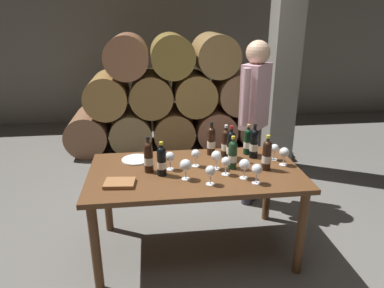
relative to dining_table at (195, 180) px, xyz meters
The scene contains 27 objects.
ground_plane 0.67m from the dining_table, ahead, with size 14.00×14.00×0.00m, color #66635E.
cellar_back_wall 4.26m from the dining_table, 90.00° to the left, with size 10.00×0.24×2.80m, color slate.
barrel_stack 2.60m from the dining_table, 90.00° to the left, with size 3.12×0.90×1.69m.
stone_pillar 2.16m from the dining_table, 50.91° to the left, with size 0.32×0.32×2.60m, color slate.
dining_table is the anchor object (origin of this frame).
wine_bottle_0 0.43m from the dining_table, 59.53° to the left, with size 0.07×0.07×0.30m.
wine_bottle_1 0.45m from the dining_table, 39.76° to the left, with size 0.07×0.07×0.29m.
wine_bottle_2 0.62m from the dining_table, 20.20° to the left, with size 0.07×0.07×0.31m.
wine_bottle_3 0.35m from the dining_table, 167.53° to the right, with size 0.07×0.07×0.28m.
wine_bottle_4 0.43m from the dining_table, behind, with size 0.07×0.07×0.30m.
wine_bottle_5 0.62m from the dining_table, 29.44° to the left, with size 0.07×0.07×0.27m.
wine_bottle_6 0.61m from the dining_table, ahead, with size 0.07×0.07×0.29m.
wine_bottle_7 0.37m from the dining_table, ahead, with size 0.07×0.07×0.28m.
wine_bottle_8 0.43m from the dining_table, 25.52° to the left, with size 0.07×0.07×0.31m.
wine_glass_0 0.28m from the dining_table, 169.84° to the left, with size 0.08×0.08×0.15m.
wine_glass_1 0.55m from the dining_table, 34.33° to the right, with size 0.08×0.08×0.15m.
wine_glass_2 0.74m from the dining_table, 10.14° to the left, with size 0.07×0.07×0.14m.
wine_glass_3 0.34m from the dining_table, 73.66° to the right, with size 0.08×0.08×0.15m.
wine_glass_4 0.45m from the dining_table, 29.11° to the right, with size 0.08×0.08×0.16m.
wine_glass_5 0.21m from the dining_table, 78.93° to the left, with size 0.07×0.07×0.15m.
wine_glass_6 0.77m from the dining_table, ahead, with size 0.08×0.08×0.16m.
wine_glass_7 0.32m from the dining_table, 26.59° to the right, with size 0.07×0.07×0.15m.
wine_glass_8 0.27m from the dining_table, ahead, with size 0.08×0.08×0.16m.
wine_glass_9 0.27m from the dining_table, 120.79° to the right, with size 0.09×0.09×0.16m.
tasting_notebook 0.62m from the dining_table, 162.04° to the right, with size 0.22×0.16×0.03m, color #936038.
serving_plate 0.55m from the dining_table, 151.77° to the left, with size 0.24×0.24×0.01m, color white.
sommelier_presenting 1.09m from the dining_table, 47.00° to the left, with size 0.36×0.38×1.72m.
Camera 1 is at (-0.34, -2.52, 1.93)m, focal length 32.42 mm.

